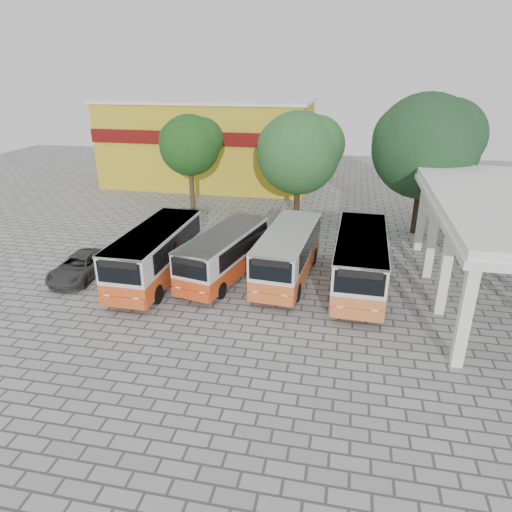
% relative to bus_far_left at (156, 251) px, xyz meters
% --- Properties ---
extents(ground, '(90.00, 90.00, 0.00)m').
position_rel_bus_far_left_xyz_m(ground, '(7.04, -2.57, -1.71)').
color(ground, gray).
rests_on(ground, ground).
extents(terminal_shelter, '(6.80, 15.80, 5.40)m').
position_rel_bus_far_left_xyz_m(terminal_shelter, '(17.54, 1.43, 3.20)').
color(terminal_shelter, silver).
rests_on(terminal_shelter, ground).
extents(shophouse_block, '(20.40, 10.40, 8.30)m').
position_rel_bus_far_left_xyz_m(shophouse_block, '(-3.96, 23.41, 2.45)').
color(shophouse_block, '#AC9419').
rests_on(shophouse_block, ground).
extents(bus_far_left, '(2.63, 8.23, 2.95)m').
position_rel_bus_far_left_xyz_m(bus_far_left, '(0.00, 0.00, 0.00)').
color(bus_far_left, '#C54715').
rests_on(bus_far_left, ground).
extents(bus_centre_left, '(3.75, 7.77, 2.67)m').
position_rel_bus_far_left_xyz_m(bus_centre_left, '(3.61, 1.06, -0.16)').
color(bus_centre_left, '#C03B11').
rests_on(bus_centre_left, ground).
extents(bus_centre_right, '(3.02, 8.04, 2.84)m').
position_rel_bus_far_left_xyz_m(bus_centre_right, '(7.11, 1.65, -0.07)').
color(bus_centre_right, '#C15520').
rests_on(bus_centre_right, ground).
extents(bus_far_right, '(2.74, 8.38, 3.00)m').
position_rel_bus_far_left_xyz_m(bus_far_right, '(11.02, 1.14, 0.03)').
color(bus_far_right, '#C2632D').
rests_on(bus_far_right, ground).
extents(tree_left, '(5.03, 4.79, 7.80)m').
position_rel_bus_far_left_xyz_m(tree_left, '(-2.39, 13.22, 3.85)').
color(tree_left, '#473721').
rests_on(tree_left, ground).
extents(tree_middle, '(6.40, 6.10, 8.31)m').
position_rel_bus_far_left_xyz_m(tree_middle, '(6.41, 12.19, 3.75)').
color(tree_middle, '#3E2816').
rests_on(tree_middle, ground).
extents(tree_right, '(7.45, 7.09, 9.69)m').
position_rel_bus_far_left_xyz_m(tree_right, '(15.08, 11.25, 4.67)').
color(tree_right, '#312217').
rests_on(tree_right, ground).
extents(parked_car, '(2.37, 4.74, 1.29)m').
position_rel_bus_far_left_xyz_m(parked_car, '(-4.48, -0.54, -1.07)').
color(parked_car, '#313131').
rests_on(parked_car, ground).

